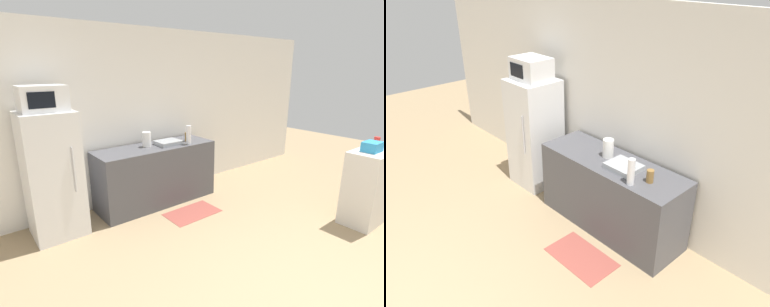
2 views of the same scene
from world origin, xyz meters
TOP-DOWN VIEW (x-y plane):
  - wall_back at (0.00, 3.38)m, footprint 8.00×0.06m
  - refrigerator at (-1.31, 2.99)m, footprint 0.60×0.61m
  - microwave at (-1.31, 2.99)m, footprint 0.49×0.39m
  - counter at (0.15, 3.00)m, footprint 1.82×0.62m
  - sink_basin at (0.35, 2.96)m, footprint 0.36×0.30m
  - bottle_tall at (0.61, 2.78)m, footprint 0.08×0.08m
  - bottle_short at (0.71, 2.95)m, footprint 0.08×0.08m
  - shelf_cabinet at (2.04, 0.72)m, footprint 0.72×0.41m
  - basket at (1.97, 0.73)m, footprint 0.25×0.18m
  - jar at (2.31, 0.81)m, footprint 0.07×0.07m
  - paper_towel_roll at (0.04, 3.05)m, footprint 0.13×0.13m
  - kitchen_rug at (0.34, 2.35)m, footprint 0.77×0.46m

SIDE VIEW (x-z plane):
  - kitchen_rug at x=0.34m, z-range 0.00..0.01m
  - counter at x=0.15m, z-range 0.00..0.90m
  - shelf_cabinet at x=2.04m, z-range 0.00..0.99m
  - refrigerator at x=-1.31m, z-range 0.00..1.54m
  - sink_basin at x=0.35m, z-range 0.90..0.96m
  - bottle_short at x=0.71m, z-range 0.90..1.04m
  - paper_towel_roll at x=0.04m, z-range 0.90..1.12m
  - bottle_tall at x=0.61m, z-range 0.90..1.18m
  - basket at x=1.97m, z-range 0.99..1.12m
  - jar at x=2.31m, z-range 0.99..1.12m
  - wall_back at x=0.00m, z-range 0.00..2.60m
  - microwave at x=-1.31m, z-range 1.54..1.83m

